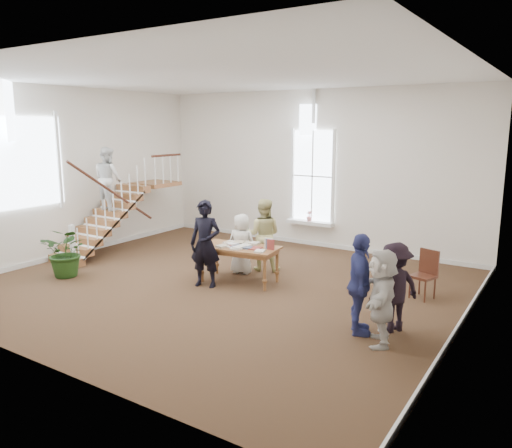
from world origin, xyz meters
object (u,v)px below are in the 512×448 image
Objects in this scene: police_officer at (205,244)px; person_yellow at (263,235)px; floor_plant at (67,252)px; side_chair at (426,271)px; library_table at (239,250)px; elderly_woman at (242,244)px; woman_cluster_c at (382,297)px; woman_cluster_b at (394,287)px; woman_cluster_a at (360,284)px.

person_yellow is (0.40, 1.75, -0.08)m from police_officer.
police_officer is at bearing 20.55° from floor_plant.
police_officer is at bearing -138.65° from side_chair.
library_table is at bearing -144.67° from side_chair.
library_table is 0.69m from elderly_woman.
woman_cluster_c is at bearing 141.33° from elderly_woman.
woman_cluster_b is at bearing -19.71° from library_table.
elderly_woman is (-0.35, 0.60, -0.02)m from library_table.
side_chair is at bearing 22.21° from floor_plant.
police_officer is 4.66m from side_chair.
elderly_woman is at bearing 36.71° from floor_plant.
police_officer is 1.09× the size of person_yellow.
elderly_woman is at bearing 70.64° from police_officer.
elderly_woman is at bearing 37.38° from person_yellow.
person_yellow is 1.11× the size of woman_cluster_c.
police_officer reaches higher than side_chair.
police_officer is 1.10× the size of woman_cluster_a.
floor_plant is at bearing 69.74° from woman_cluster_a.
person_yellow is at bearing -83.00° from woman_cluster_b.
elderly_woman is 1.21× the size of floor_plant.
person_yellow is 1.01× the size of woman_cluster_a.
library_table is 3.56m from woman_cluster_a.
elderly_woman is at bearing -75.35° from woman_cluster_b.
woman_cluster_a reaches higher than library_table.
library_table is 1.57× the size of floor_plant.
woman_cluster_c is 2.67m from side_chair.
elderly_woman is at bearing -134.98° from woman_cluster_c.
person_yellow is (-0.05, 1.10, 0.14)m from library_table.
woman_cluster_c is at bearing -25.72° from police_officer.
woman_cluster_b is 2.02m from side_chair.
police_officer is at bearing -58.67° from woman_cluster_b.
woman_cluster_a reaches higher than floor_plant.
floor_plant is (-3.62, -1.84, -0.15)m from library_table.
side_chair is (0.48, 2.46, -0.31)m from woman_cluster_a.
person_yellow is 4.12m from woman_cluster_a.
side_chair is (7.43, 3.03, -0.03)m from floor_plant.
woman_cluster_c is 7.41m from floor_plant.
side_chair is at bearing 159.75° from person_yellow.
woman_cluster_c reaches higher than library_table.
woman_cluster_a is (3.38, -2.37, -0.01)m from person_yellow.
floor_plant is 1.18× the size of side_chair.
floor_plant is 8.02m from side_chair.
side_chair is (3.81, 1.19, -0.18)m from library_table.
elderly_woman is 0.82× the size of person_yellow.
floor_plant is (-3.17, -1.19, -0.37)m from police_officer.
floor_plant reaches higher than side_chair.
floor_plant is at bearing -105.53° from woman_cluster_c.
side_chair is (4.16, 0.59, -0.16)m from elderly_woman.
library_table is 1.85× the size of side_chair.
person_yellow is at bearing 85.03° from library_table.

